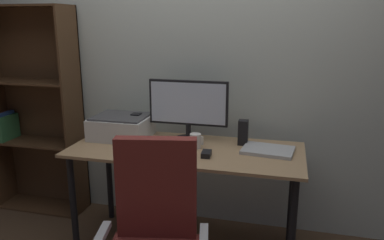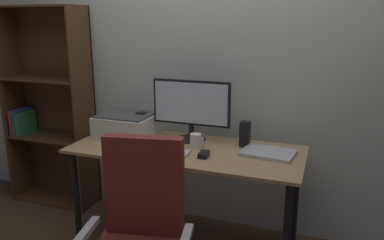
{
  "view_description": "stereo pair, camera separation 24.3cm",
  "coord_description": "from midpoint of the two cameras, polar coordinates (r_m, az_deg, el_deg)",
  "views": [
    {
      "loc": [
        0.62,
        -2.28,
        1.55
      ],
      "look_at": [
        0.04,
        0.0,
        0.94
      ],
      "focal_mm": 35.4,
      "sensor_mm": 36.0,
      "label": 1
    },
    {
      "loc": [
        0.86,
        -2.21,
        1.55
      ],
      "look_at": [
        0.04,
        0.0,
        0.94
      ],
      "focal_mm": 35.4,
      "sensor_mm": 36.0,
      "label": 2
    }
  ],
  "objects": [
    {
      "name": "back_wall",
      "position": [
        2.85,
        5.15,
        9.54
      ],
      "size": [
        6.4,
        0.1,
        2.6
      ],
      "primitive_type": "cube",
      "color": "beige",
      "rests_on": "ground"
    },
    {
      "name": "desk",
      "position": [
        2.53,
        1.85,
        -6.26
      ],
      "size": [
        1.53,
        0.65,
        0.74
      ],
      "color": "tan",
      "rests_on": "ground"
    },
    {
      "name": "monitor",
      "position": [
        2.61,
        2.54,
        2.07
      ],
      "size": [
        0.56,
        0.2,
        0.42
      ],
      "color": "black",
      "rests_on": "desk"
    },
    {
      "name": "keyboard",
      "position": [
        2.4,
        -0.93,
        -4.87
      ],
      "size": [
        0.3,
        0.12,
        0.02
      ],
      "primitive_type": "cube",
      "rotation": [
        0.0,
        0.0,
        0.05
      ],
      "color": "#B7BABC",
      "rests_on": "desk"
    },
    {
      "name": "mouse",
      "position": [
        2.35,
        4.79,
        -5.23
      ],
      "size": [
        0.06,
        0.1,
        0.03
      ],
      "primitive_type": "cube",
      "rotation": [
        0.0,
        0.0,
        0.06
      ],
      "color": "black",
      "rests_on": "desk"
    },
    {
      "name": "coffee_mug",
      "position": [
        2.49,
        3.37,
        -3.23
      ],
      "size": [
        0.09,
        0.08,
        0.1
      ],
      "color": "white",
      "rests_on": "desk"
    },
    {
      "name": "laptop",
      "position": [
        2.45,
        14.21,
        -4.86
      ],
      "size": [
        0.34,
        0.27,
        0.02
      ],
      "primitive_type": "cube",
      "rotation": [
        0.0,
        0.0,
        -0.12
      ],
      "color": "#B7BABC",
      "rests_on": "desk"
    },
    {
      "name": "speaker_left",
      "position": [
        2.78,
        -5.13,
        -0.56
      ],
      "size": [
        0.06,
        0.07,
        0.17
      ],
      "primitive_type": "cube",
      "color": "black",
      "rests_on": "desk"
    },
    {
      "name": "speaker_right",
      "position": [
        2.56,
        10.7,
        -2.13
      ],
      "size": [
        0.06,
        0.07,
        0.17
      ],
      "primitive_type": "cube",
      "color": "black",
      "rests_on": "desk"
    },
    {
      "name": "printer",
      "position": [
        2.78,
        -7.35,
        -0.73
      ],
      "size": [
        0.4,
        0.34,
        0.16
      ],
      "color": "silver",
      "rests_on": "desk"
    },
    {
      "name": "bookshelf",
      "position": [
        3.41,
        -18.83,
        1.56
      ],
      "size": [
        0.75,
        0.28,
        1.67
      ],
      "color": "#4C331E",
      "rests_on": "ground"
    }
  ]
}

